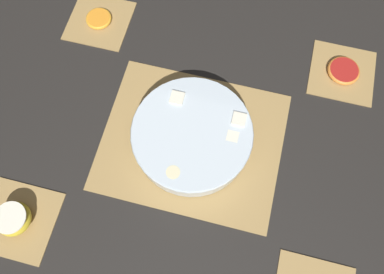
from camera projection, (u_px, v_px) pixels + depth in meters
The scene contains 9 objects.
ground_plane at pixel (192, 141), 0.90m from camera, with size 6.00×6.00×0.00m, color black.
bamboo_mat_center at pixel (192, 141), 0.90m from camera, with size 0.43×0.35×0.01m.
coaster_mat_near_left at pixel (19, 220), 0.83m from camera, with size 0.16×0.16×0.01m.
coaster_mat_far_left at pixel (99, 20), 1.02m from camera, with size 0.16×0.16×0.01m.
coaster_mat_far_right at pixel (342, 72), 0.96m from camera, with size 0.16×0.16×0.01m.
fruit_salad_bowl at pixel (192, 136), 0.86m from camera, with size 0.28×0.28×0.07m.
apple_half at pixel (14, 219), 0.81m from camera, with size 0.08×0.08×0.04m.
orange_slice_whole at pixel (99, 19), 1.01m from camera, with size 0.07×0.07×0.01m.
grapefruit_slice at pixel (344, 71), 0.95m from camera, with size 0.08×0.08×0.01m.
Camera 1 is at (0.07, -0.29, 0.85)m, focal length 35.00 mm.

